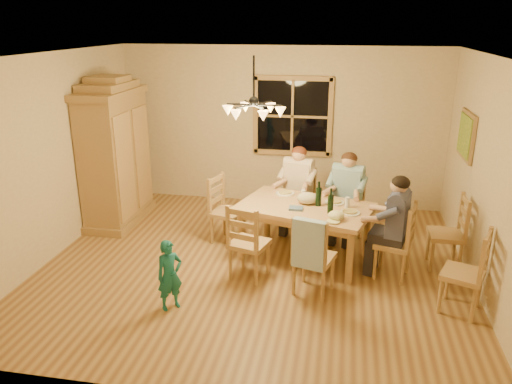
% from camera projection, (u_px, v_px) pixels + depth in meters
% --- Properties ---
extents(floor, '(5.50, 5.50, 0.00)m').
position_uv_depth(floor, '(254.00, 265.00, 6.63)').
color(floor, brown).
rests_on(floor, ground).
extents(ceiling, '(5.50, 5.00, 0.02)m').
position_uv_depth(ceiling, '(254.00, 55.00, 5.75)').
color(ceiling, white).
rests_on(ceiling, wall_back).
extents(wall_back, '(5.50, 0.02, 2.70)m').
position_uv_depth(wall_back, '(281.00, 127.00, 8.52)').
color(wall_back, '#CEB391').
rests_on(wall_back, floor).
extents(wall_left, '(0.02, 5.00, 2.70)m').
position_uv_depth(wall_left, '(52.00, 157.00, 6.66)').
color(wall_left, '#CEB391').
rests_on(wall_left, floor).
extents(wall_right, '(0.02, 5.00, 2.70)m').
position_uv_depth(wall_right, '(489.00, 180.00, 5.73)').
color(wall_right, '#CEB391').
rests_on(wall_right, floor).
extents(window, '(1.30, 0.06, 1.30)m').
position_uv_depth(window, '(292.00, 116.00, 8.38)').
color(window, black).
rests_on(window, wall_back).
extents(painting, '(0.06, 0.78, 0.64)m').
position_uv_depth(painting, '(466.00, 136.00, 6.77)').
color(painting, olive).
rests_on(painting, wall_right).
extents(chandelier, '(0.77, 0.68, 0.71)m').
position_uv_depth(chandelier, '(254.00, 109.00, 5.95)').
color(chandelier, black).
rests_on(chandelier, ceiling).
extents(armoire, '(0.66, 1.40, 2.30)m').
position_uv_depth(armoire, '(116.00, 157.00, 7.79)').
color(armoire, olive).
rests_on(armoire, floor).
extents(dining_table, '(1.92, 1.47, 0.76)m').
position_uv_depth(dining_table, '(305.00, 213.00, 6.63)').
color(dining_table, tan).
rests_on(dining_table, floor).
extents(chair_far_left, '(0.54, 0.52, 0.99)m').
position_uv_depth(chair_far_left, '(297.00, 212.00, 7.61)').
color(chair_far_left, tan).
rests_on(chair_far_left, floor).
extents(chair_far_right, '(0.54, 0.52, 0.99)m').
position_uv_depth(chair_far_right, '(345.00, 221.00, 7.29)').
color(chair_far_right, tan).
rests_on(chair_far_right, floor).
extents(chair_near_left, '(0.54, 0.52, 0.99)m').
position_uv_depth(chair_near_left, '(249.00, 255.00, 6.25)').
color(chair_near_left, tan).
rests_on(chair_near_left, floor).
extents(chair_near_right, '(0.54, 0.52, 0.99)m').
position_uv_depth(chair_near_right, '(313.00, 269.00, 5.89)').
color(chair_near_right, tan).
rests_on(chair_near_right, floor).
extents(chair_end_left, '(0.52, 0.54, 0.99)m').
position_uv_depth(chair_end_left, '(228.00, 222.00, 7.25)').
color(chair_end_left, tan).
rests_on(chair_end_left, floor).
extents(chair_end_right, '(0.52, 0.54, 0.99)m').
position_uv_depth(chair_end_right, '(392.00, 254.00, 6.26)').
color(chair_end_right, tan).
rests_on(chair_end_right, floor).
extents(adult_woman, '(0.48, 0.51, 0.87)m').
position_uv_depth(adult_woman, '(298.00, 179.00, 7.43)').
color(adult_woman, beige).
rests_on(adult_woman, floor).
extents(adult_plaid_man, '(0.48, 0.51, 0.87)m').
position_uv_depth(adult_plaid_man, '(347.00, 186.00, 7.12)').
color(adult_plaid_man, teal).
rests_on(adult_plaid_man, floor).
extents(adult_slate_man, '(0.51, 0.48, 0.87)m').
position_uv_depth(adult_slate_man, '(396.00, 214.00, 6.08)').
color(adult_slate_man, '#464A70').
rests_on(adult_slate_man, floor).
extents(towel, '(0.39, 0.20, 0.58)m').
position_uv_depth(towel, '(309.00, 244.00, 5.60)').
color(towel, '#9AB5D0').
rests_on(towel, chair_near_right).
extents(wine_bottle_a, '(0.08, 0.08, 0.33)m').
position_uv_depth(wine_bottle_a, '(319.00, 194.00, 6.55)').
color(wine_bottle_a, black).
rests_on(wine_bottle_a, dining_table).
extents(wine_bottle_b, '(0.08, 0.08, 0.33)m').
position_uv_depth(wine_bottle_b, '(331.00, 201.00, 6.29)').
color(wine_bottle_b, black).
rests_on(wine_bottle_b, dining_table).
extents(plate_woman, '(0.26, 0.26, 0.02)m').
position_uv_depth(plate_woman, '(285.00, 193.00, 7.03)').
color(plate_woman, white).
rests_on(plate_woman, dining_table).
extents(plate_plaid, '(0.26, 0.26, 0.02)m').
position_uv_depth(plate_plaid, '(334.00, 202.00, 6.68)').
color(plate_plaid, white).
rests_on(plate_plaid, dining_table).
extents(plate_slate, '(0.26, 0.26, 0.02)m').
position_uv_depth(plate_slate, '(350.00, 213.00, 6.33)').
color(plate_slate, white).
rests_on(plate_slate, dining_table).
extents(wine_glass_a, '(0.06, 0.06, 0.14)m').
position_uv_depth(wine_glass_a, '(303.00, 195.00, 6.79)').
color(wine_glass_a, silver).
rests_on(wine_glass_a, dining_table).
extents(wine_glass_b, '(0.06, 0.06, 0.14)m').
position_uv_depth(wine_glass_b, '(347.00, 202.00, 6.51)').
color(wine_glass_b, silver).
rests_on(wine_glass_b, dining_table).
extents(cap, '(0.20, 0.20, 0.11)m').
position_uv_depth(cap, '(336.00, 215.00, 6.12)').
color(cap, beige).
rests_on(cap, dining_table).
extents(napkin, '(0.21, 0.18, 0.03)m').
position_uv_depth(napkin, '(296.00, 208.00, 6.46)').
color(napkin, '#475F83').
rests_on(napkin, dining_table).
extents(cloth_bundle, '(0.28, 0.22, 0.15)m').
position_uv_depth(cloth_bundle, '(307.00, 198.00, 6.64)').
color(cloth_bundle, tan).
rests_on(cloth_bundle, dining_table).
extents(child, '(0.35, 0.35, 0.82)m').
position_uv_depth(child, '(170.00, 275.00, 5.53)').
color(child, '#17646A').
rests_on(child, floor).
extents(chair_spare_front, '(0.55, 0.56, 0.99)m').
position_uv_depth(chair_spare_front, '(461.00, 286.00, 5.51)').
color(chair_spare_front, tan).
rests_on(chair_spare_front, floor).
extents(chair_spare_back, '(0.42, 0.44, 0.99)m').
position_uv_depth(chair_spare_back, '(444.00, 245.00, 6.50)').
color(chair_spare_back, tan).
rests_on(chair_spare_back, floor).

